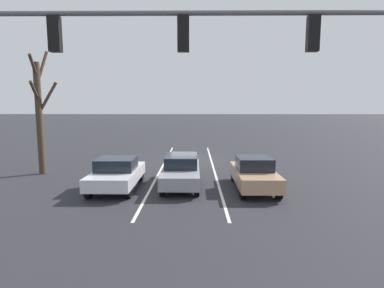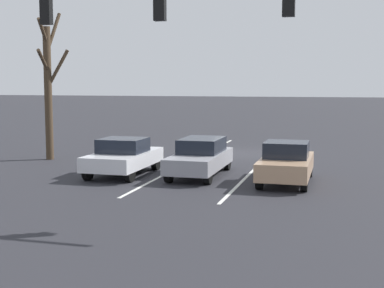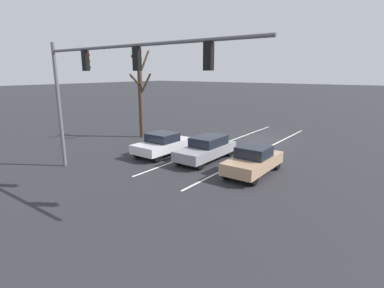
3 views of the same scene
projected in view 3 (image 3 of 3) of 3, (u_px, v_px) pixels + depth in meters
ground_plane at (258, 140)px, 23.88m from camera, size 240.00×240.00×0.00m
lane_stripe_left_divider at (262, 151)px, 20.63m from camera, size 0.12×17.94×0.01m
lane_stripe_center_divider at (222, 144)px, 22.49m from camera, size 0.12×17.94×0.01m
car_tan_leftlane_front at (253, 161)px, 15.74m from camera, size 1.76×4.10×1.50m
car_silver_rightlane_front at (163, 144)px, 19.43m from camera, size 1.94×4.10×1.46m
car_gray_midlane_front at (207, 148)px, 18.23m from camera, size 1.73×4.47×1.46m
traffic_signal_gantry at (104, 75)px, 13.77m from camera, size 12.29×0.37×6.80m
bare_tree_near at (141, 95)px, 24.09m from camera, size 1.20×2.32×6.95m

